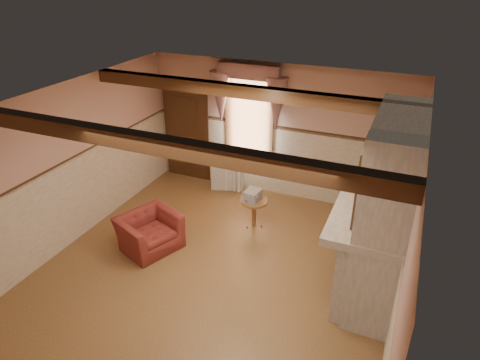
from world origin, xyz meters
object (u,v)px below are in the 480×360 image
at_px(radiator, 227,177).
at_px(mantel_clock, 379,185).
at_px(side_table, 254,213).
at_px(bowl, 375,201).
at_px(oil_lamp, 377,189).
at_px(armchair, 150,232).

height_order(radiator, mantel_clock, mantel_clock).
relative_size(side_table, bowl, 1.51).
relative_size(mantel_clock, oil_lamp, 0.86).
height_order(side_table, bowl, bowl).
bearing_deg(armchair, radiator, 14.32).
height_order(armchair, oil_lamp, oil_lamp).
distance_m(radiator, oil_lamp, 3.91).
xyz_separation_m(bowl, oil_lamp, (0.00, 0.18, 0.10)).
bearing_deg(mantel_clock, armchair, -165.03).
bearing_deg(radiator, armchair, -115.45).
xyz_separation_m(side_table, oil_lamp, (2.16, -0.63, 1.29)).
relative_size(radiator, oil_lamp, 2.50).
distance_m(radiator, bowl, 3.97).
bearing_deg(oil_lamp, radiator, 151.27).
bearing_deg(side_table, oil_lamp, -16.22).
xyz_separation_m(mantel_clock, oil_lamp, (0.00, -0.23, 0.04)).
bearing_deg(oil_lamp, side_table, 163.78).
distance_m(bowl, mantel_clock, 0.41).
bearing_deg(bowl, side_table, 159.47).
bearing_deg(armchair, side_table, -24.22).
bearing_deg(oil_lamp, bowl, -90.00).
height_order(bowl, oil_lamp, oil_lamp).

